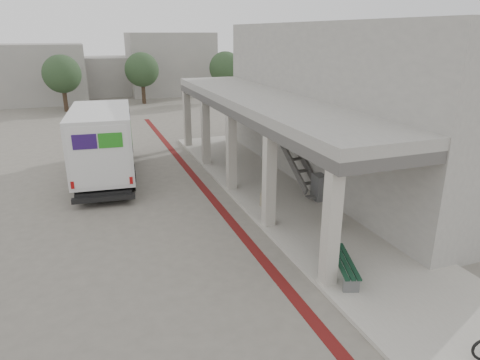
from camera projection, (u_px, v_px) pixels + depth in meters
name	position (u px, v px, depth m)	size (l,w,h in m)	color
ground	(216.00, 242.00, 14.19)	(120.00, 120.00, 0.00)	#676158
bike_lane_stripe	(226.00, 215.00, 16.29)	(0.35, 40.00, 0.01)	#5A1312
sidewalk	(322.00, 223.00, 15.48)	(4.40, 28.00, 0.12)	#9F9A8F
transit_building	(330.00, 107.00, 19.29)	(7.60, 17.00, 7.00)	gray
distant_backdrop	(87.00, 71.00, 44.16)	(28.00, 10.00, 6.50)	gray
tree_left	(62.00, 74.00, 36.32)	(3.20, 3.20, 4.80)	#38281C
tree_mid	(142.00, 70.00, 40.37)	(3.20, 3.20, 4.80)	#38281C
tree_right	(225.00, 68.00, 42.10)	(3.20, 3.20, 4.80)	#38281C
fedex_truck	(104.00, 140.00, 19.94)	(3.22, 8.22, 3.42)	black
bench	(344.00, 264.00, 11.97)	(1.06, 2.05, 0.47)	slate
bollard_near	(332.00, 219.00, 14.90)	(0.44, 0.44, 0.66)	gray
bollard_far	(265.00, 198.00, 16.80)	(0.41, 0.41, 0.61)	gray
utility_cabinet	(320.00, 187.00, 17.33)	(0.48, 0.63, 1.06)	slate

